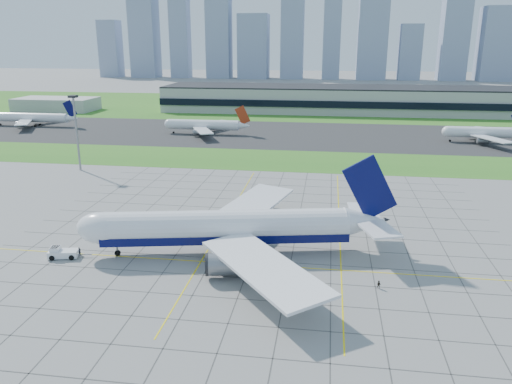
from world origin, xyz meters
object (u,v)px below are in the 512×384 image
Objects in this scene: distant_jet_1 at (205,125)px; airliner at (228,228)px; crew_far at (379,285)px; distant_jet_0 at (32,117)px; crew_near at (80,251)px; distant_jet_2 at (481,132)px; pushback_tug at (62,253)px; light_mast at (76,124)px.

airliner is at bearing -74.12° from distant_jet_1.
distant_jet_1 is at bearing 94.40° from airliner.
distant_jet_0 is (-164.55, 158.57, 3.71)m from crew_far.
distant_jet_2 is at bearing -24.46° from crew_near.
airliner is 159.73m from distant_jet_2.
pushback_tug is at bearing -87.81° from distant_jet_1.
crew_far is 228.55m from distant_jet_0.
crew_far is at bearing -111.16° from distant_jet_2.
distant_jet_2 is at bearing 45.80° from airliner.
distant_jet_1 is 1.00× the size of distant_jet_2.
light_mast is 0.39× the size of airliner.
crew_near is at bearing -129.81° from distant_jet_2.
distant_jet_2 is at bearing 38.28° from pushback_tug.
airliner is 1.54× the size of distant_jet_2.
airliner is 42.13× the size of crew_far.
airliner is at bearing 0.53° from pushback_tug.
airliner is at bearing -47.52° from distant_jet_0.
crew_near is at bearing -63.12° from light_mast.
airliner is at bearing 170.34° from crew_far.
distant_jet_0 reaches higher than crew_far.
light_mast reaches higher than distant_jet_0.
distant_jet_0 is at bearing 176.71° from distant_jet_2.
distant_jet_1 is at bearing 18.80° from crew_near.
crew_far is 0.03× the size of distant_jet_0.
distant_jet_0 is (-101.27, 154.17, 3.42)m from pushback_tug.
distant_jet_2 is at bearing -3.29° from distant_jet_0.
light_mast is 110.65m from distant_jet_0.
crew_far is at bearing -32.56° from airliner.
pushback_tug is 184.49m from distant_jet_0.
crew_near is 1.15× the size of crew_far.
pushback_tug is 0.20× the size of distant_jet_1.
airliner reaches higher than distant_jet_0.
distant_jet_2 is (56.48, 145.88, 3.70)m from crew_far.
light_mast is 16.39× the size of crew_far.
airliner is at bearing -43.86° from light_mast.
airliner is 199.42m from distant_jet_0.
light_mast reaches higher than airliner.
light_mast is 120.86m from crew_far.
distant_jet_0 and distant_jet_1 have the same top height.
crew_far is 0.04× the size of distant_jet_2.
airliner reaches higher than crew_near.
pushback_tug is 5.60× the size of crew_far.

